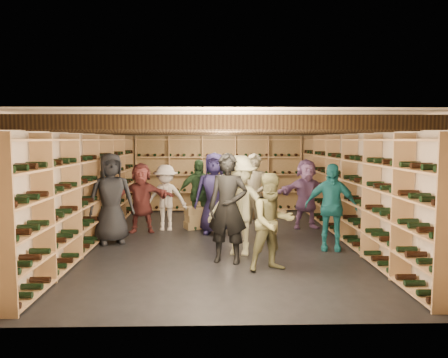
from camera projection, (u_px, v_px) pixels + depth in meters
name	position (u px, v px, depth m)	size (l,w,h in m)	color
ground	(221.00, 241.00, 8.82)	(8.00, 8.00, 0.00)	black
walls	(221.00, 182.00, 8.72)	(5.52, 8.02, 2.40)	#BEA994
ceiling	(221.00, 122.00, 8.61)	(5.50, 8.00, 0.01)	beige
ceiling_joists	(221.00, 129.00, 8.62)	(5.40, 7.12, 0.18)	black
wine_rack_left	(92.00, 189.00, 8.66)	(0.32, 7.50, 2.15)	#A1744E
wine_rack_right	(349.00, 188.00, 8.79)	(0.32, 7.50, 2.15)	#A1744E
wine_rack_back	(219.00, 174.00, 12.54)	(4.70, 0.30, 2.15)	#A1744E
crate_stack_left	(245.00, 202.00, 11.36)	(0.59, 0.49, 0.85)	tan
crate_stack_right	(196.00, 218.00, 10.08)	(0.59, 0.50, 0.51)	tan
crate_loose	(277.00, 214.00, 11.54)	(0.50, 0.33, 0.17)	tan
person_0	(111.00, 198.00, 8.61)	(0.88, 0.57, 1.80)	black
person_1	(228.00, 208.00, 7.25)	(0.67, 0.44, 1.83)	black
person_2	(272.00, 222.00, 6.82)	(0.75, 0.58, 1.54)	brown
person_3	(240.00, 205.00, 7.76)	(1.15, 0.66, 1.77)	beige
person_4	(331.00, 207.00, 8.10)	(0.95, 0.39, 1.62)	#1C6F79
person_5	(141.00, 198.00, 9.63)	(1.43, 0.46, 1.54)	brown
person_6	(214.00, 193.00, 9.49)	(0.87, 0.56, 1.78)	#1D1841
person_7	(254.00, 197.00, 8.92)	(0.65, 0.42, 1.77)	gray
person_9	(166.00, 198.00, 9.84)	(0.96, 0.55, 1.49)	#BAB0A9
person_10	(198.00, 194.00, 10.03)	(0.94, 0.39, 1.60)	#2A4D2B
person_11	(306.00, 194.00, 10.09)	(1.49, 0.47, 1.61)	#815990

